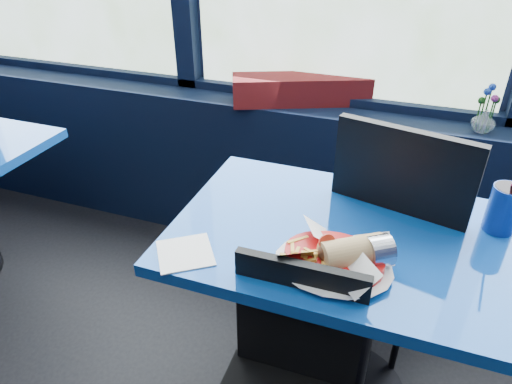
{
  "coord_description": "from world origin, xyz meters",
  "views": [
    {
      "loc": [
        0.34,
        0.86,
        1.58
      ],
      "look_at": [
        -0.06,
        1.98,
        0.85
      ],
      "focal_mm": 32.0,
      "sensor_mm": 36.0,
      "label": 1
    }
  ],
  "objects_px": {
    "near_table": "(364,283)",
    "flower_vase": "(484,118)",
    "planter_box": "(301,89)",
    "ketchup_bottle": "(394,165)",
    "soda_cup": "(504,208)",
    "chair_near_back": "(383,224)",
    "food_basket": "(336,258)"
  },
  "relations": [
    {
      "from": "food_basket",
      "to": "ketchup_bottle",
      "type": "height_order",
      "value": "ketchup_bottle"
    },
    {
      "from": "soda_cup",
      "to": "food_basket",
      "type": "bearing_deg",
      "value": -140.83
    },
    {
      "from": "chair_near_back",
      "to": "soda_cup",
      "type": "bearing_deg",
      "value": 170.74
    },
    {
      "from": "food_basket",
      "to": "ketchup_bottle",
      "type": "relative_size",
      "value": 1.26
    },
    {
      "from": "food_basket",
      "to": "planter_box",
      "type": "bearing_deg",
      "value": 99.87
    },
    {
      "from": "near_table",
      "to": "ketchup_bottle",
      "type": "relative_size",
      "value": 4.78
    },
    {
      "from": "chair_near_back",
      "to": "ketchup_bottle",
      "type": "xyz_separation_m",
      "value": [
        -0.0,
        -0.04,
        0.27
      ]
    },
    {
      "from": "flower_vase",
      "to": "food_basket",
      "type": "distance_m",
      "value": 1.08
    },
    {
      "from": "near_table",
      "to": "planter_box",
      "type": "height_order",
      "value": "planter_box"
    },
    {
      "from": "ketchup_bottle",
      "to": "soda_cup",
      "type": "relative_size",
      "value": 0.81
    },
    {
      "from": "ketchup_bottle",
      "to": "soda_cup",
      "type": "xyz_separation_m",
      "value": [
        0.33,
        -0.1,
        -0.03
      ]
    },
    {
      "from": "soda_cup",
      "to": "planter_box",
      "type": "bearing_deg",
      "value": 138.52
    },
    {
      "from": "planter_box",
      "to": "flower_vase",
      "type": "bearing_deg",
      "value": -28.69
    },
    {
      "from": "flower_vase",
      "to": "soda_cup",
      "type": "relative_size",
      "value": 0.65
    },
    {
      "from": "food_basket",
      "to": "soda_cup",
      "type": "distance_m",
      "value": 0.56
    },
    {
      "from": "planter_box",
      "to": "chair_near_back",
      "type": "bearing_deg",
      "value": -73.39
    },
    {
      "from": "planter_box",
      "to": "ketchup_bottle",
      "type": "xyz_separation_m",
      "value": [
        0.49,
        -0.62,
        -0.0
      ]
    },
    {
      "from": "planter_box",
      "to": "flower_vase",
      "type": "distance_m",
      "value": 0.8
    },
    {
      "from": "near_table",
      "to": "flower_vase",
      "type": "height_order",
      "value": "flower_vase"
    },
    {
      "from": "flower_vase",
      "to": "soda_cup",
      "type": "height_order",
      "value": "soda_cup"
    },
    {
      "from": "near_table",
      "to": "flower_vase",
      "type": "bearing_deg",
      "value": 67.94
    },
    {
      "from": "flower_vase",
      "to": "soda_cup",
      "type": "bearing_deg",
      "value": -87.83
    },
    {
      "from": "chair_near_back",
      "to": "soda_cup",
      "type": "height_order",
      "value": "soda_cup"
    },
    {
      "from": "planter_box",
      "to": "ketchup_bottle",
      "type": "relative_size",
      "value": 2.58
    },
    {
      "from": "ketchup_bottle",
      "to": "soda_cup",
      "type": "distance_m",
      "value": 0.35
    },
    {
      "from": "chair_near_back",
      "to": "planter_box",
      "type": "height_order",
      "value": "chair_near_back"
    },
    {
      "from": "near_table",
      "to": "flower_vase",
      "type": "xyz_separation_m",
      "value": [
        0.33,
        0.82,
        0.29
      ]
    },
    {
      "from": "chair_near_back",
      "to": "flower_vase",
      "type": "height_order",
      "value": "chair_near_back"
    },
    {
      "from": "soda_cup",
      "to": "flower_vase",
      "type": "bearing_deg",
      "value": 92.17
    },
    {
      "from": "near_table",
      "to": "ketchup_bottle",
      "type": "height_order",
      "value": "ketchup_bottle"
    },
    {
      "from": "flower_vase",
      "to": "food_basket",
      "type": "bearing_deg",
      "value": -112.19
    },
    {
      "from": "near_table",
      "to": "food_basket",
      "type": "height_order",
      "value": "food_basket"
    }
  ]
}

